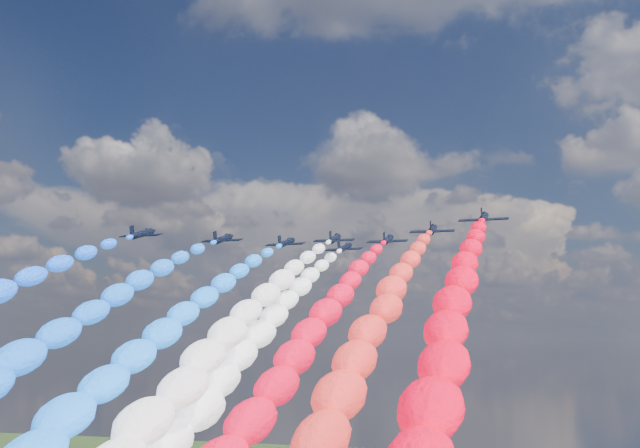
% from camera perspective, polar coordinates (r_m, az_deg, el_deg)
% --- Properties ---
extents(jet_0, '(9.02, 12.22, 5.63)m').
position_cam_1_polar(jet_0, '(159.40, -13.40, -0.74)').
color(jet_0, black).
extents(jet_1, '(8.89, 12.12, 5.63)m').
position_cam_1_polar(jet_1, '(164.34, -7.41, -1.14)').
color(jet_1, black).
extents(trail_1, '(6.21, 102.13, 46.68)m').
position_cam_1_polar(trail_1, '(116.70, -18.29, -8.29)').
color(trail_1, blue).
extents(jet_2, '(9.06, 12.25, 5.63)m').
position_cam_1_polar(jet_2, '(169.40, -2.59, -1.43)').
color(jet_2, black).
extents(trail_2, '(6.21, 102.13, 46.68)m').
position_cam_1_polar(trail_2, '(119.43, -11.09, -8.57)').
color(trail_2, '#1873F7').
extents(jet_3, '(9.50, 12.56, 5.63)m').
position_cam_1_polar(jet_3, '(162.66, 1.12, -1.13)').
color(jet_3, black).
extents(trail_3, '(6.21, 102.13, 46.68)m').
position_cam_1_polar(trail_3, '(111.23, -6.20, -8.68)').
color(trail_3, white).
extents(jet_4, '(9.52, 12.57, 5.63)m').
position_cam_1_polar(jet_4, '(178.70, 1.88, -1.82)').
color(jet_4, black).
extents(trail_4, '(6.21, 102.13, 46.68)m').
position_cam_1_polar(trail_4, '(127.03, -4.20, -8.71)').
color(trail_4, white).
extents(jet_5, '(9.02, 12.21, 5.63)m').
position_cam_1_polar(jet_5, '(164.73, 5.19, -1.20)').
color(jet_5, black).
extents(trail_5, '(6.21, 102.13, 46.68)m').
position_cam_1_polar(trail_5, '(112.03, -0.08, -8.73)').
color(trail_5, '#F40829').
extents(jet_6, '(9.44, 12.51, 5.63)m').
position_cam_1_polar(jet_6, '(150.66, 8.57, -0.42)').
color(jet_6, black).
extents(trail_6, '(6.21, 102.13, 46.68)m').
position_cam_1_polar(trail_6, '(97.09, 4.41, -8.69)').
color(trail_6, red).
extents(jet_7, '(8.85, 12.09, 5.63)m').
position_cam_1_polar(jet_7, '(137.72, 12.36, 0.47)').
color(jet_7, black).
extents(trail_7, '(6.21, 102.13, 46.68)m').
position_cam_1_polar(trail_7, '(83.44, 10.07, -8.57)').
color(trail_7, '#FA0120').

